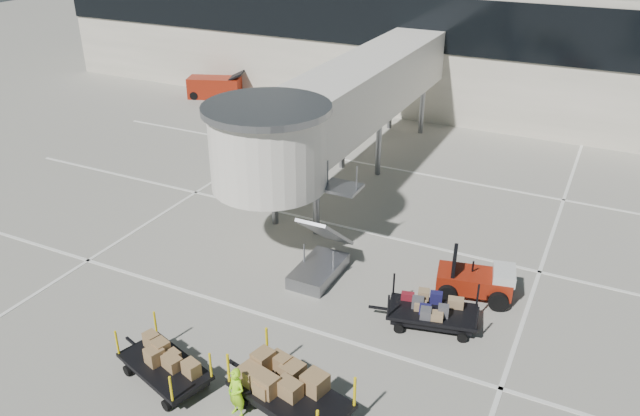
# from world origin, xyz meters

# --- Properties ---
(ground) EXTENTS (140.00, 140.00, 0.00)m
(ground) POSITION_xyz_m (0.00, 0.00, 0.00)
(ground) COLOR #ABA799
(ground) RESTS_ON ground
(lane_markings) EXTENTS (40.00, 30.00, 0.02)m
(lane_markings) POSITION_xyz_m (-0.67, 9.33, 0.01)
(lane_markings) COLOR white
(lane_markings) RESTS_ON ground
(terminal) EXTENTS (64.00, 12.11, 15.20)m
(terminal) POSITION_xyz_m (-0.35, 29.94, 4.11)
(terminal) COLOR beige
(terminal) RESTS_ON ground
(jet_bridge) EXTENTS (5.70, 20.40, 6.03)m
(jet_bridge) POSITION_xyz_m (-3.97, 12.26, 4.28)
(jet_bridge) COLOR white
(jet_bridge) RESTS_ON ground
(baggage_tug) EXTENTS (2.83, 2.13, 1.73)m
(baggage_tug) POSITION_xyz_m (4.16, 6.37, 0.63)
(baggage_tug) COLOR maroon
(baggage_tug) RESTS_ON ground
(suitcase_cart) EXTENTS (3.66, 2.06, 1.40)m
(suitcase_cart) POSITION_xyz_m (3.31, 4.01, 0.51)
(suitcase_cart) COLOR black
(suitcase_cart) RESTS_ON ground
(box_cart_near) EXTENTS (4.23, 2.43, 1.62)m
(box_cart_near) POSITION_xyz_m (0.92, -1.47, 0.67)
(box_cart_near) COLOR black
(box_cart_near) RESTS_ON ground
(box_cart_far) EXTENTS (3.65, 2.27, 1.41)m
(box_cart_far) POSITION_xyz_m (-2.87, -2.05, 0.52)
(box_cart_far) COLOR black
(box_cart_far) RESTS_ON ground
(ground_worker) EXTENTS (0.64, 0.50, 1.55)m
(ground_worker) POSITION_xyz_m (-0.28, -2.23, 0.78)
(ground_worker) COLOR #A6FE1A
(ground_worker) RESTS_ON ground
(belt_loader) EXTENTS (4.15, 2.70, 1.88)m
(belt_loader) POSITION_xyz_m (-18.34, 22.62, 0.72)
(belt_loader) COLOR maroon
(belt_loader) RESTS_ON ground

